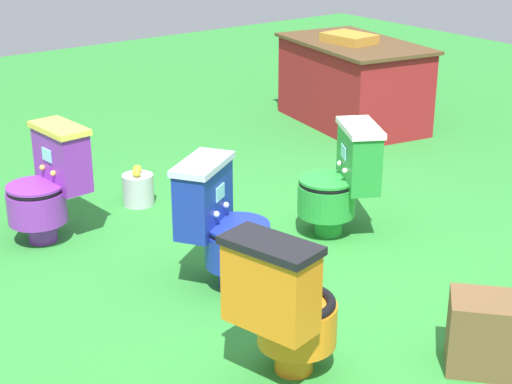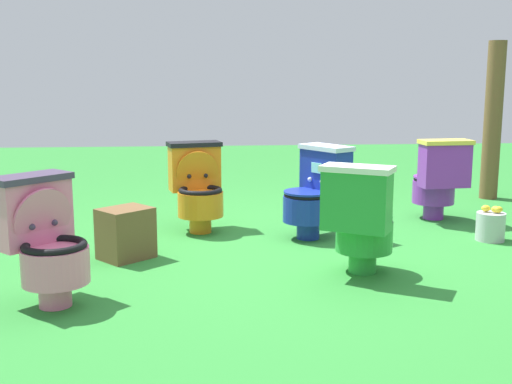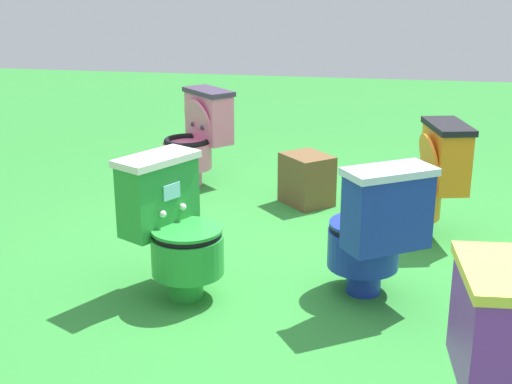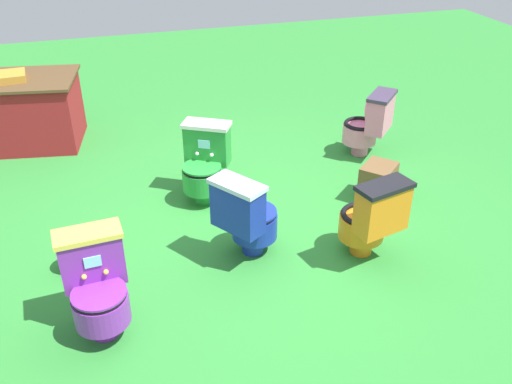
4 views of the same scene
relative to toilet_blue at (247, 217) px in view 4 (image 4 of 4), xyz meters
name	(u,v)px [view 4 (image 4 of 4)]	position (x,y,z in m)	size (l,w,h in m)	color
ground	(256,233)	(0.16, 0.27, -0.37)	(14.00, 14.00, 0.00)	#2D8433
toilet_blue	(247,217)	(0.00, 0.00, 0.00)	(0.63, 0.61, 0.73)	#192D9E
toilet_pink	(369,124)	(1.76, 1.37, 0.00)	(0.63, 0.63, 0.73)	pink
toilet_green	(205,163)	(-0.12, 1.00, 0.00)	(0.59, 0.63, 0.73)	green
toilet_purple	(97,285)	(-1.18, -0.50, 0.00)	(0.45, 0.52, 0.73)	purple
toilet_orange	(371,218)	(0.92, -0.30, 0.00)	(0.51, 0.57, 0.73)	orange
vendor_table	(13,111)	(-1.90, 2.80, 0.02)	(1.59, 1.10, 0.85)	maroon
small_crate	(378,183)	(1.42, 0.49, -0.19)	(0.34, 0.27, 0.36)	brown
lemon_bucket	(75,257)	(-1.35, 0.22, -0.25)	(0.22, 0.22, 0.28)	#B7B7BF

